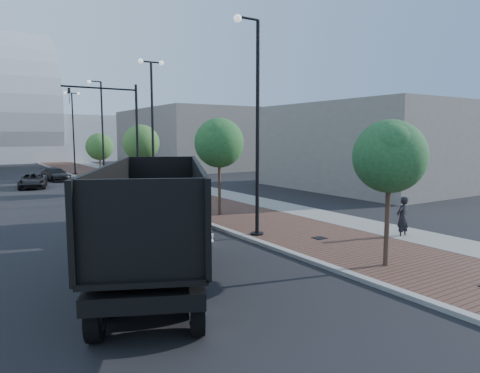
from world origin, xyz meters
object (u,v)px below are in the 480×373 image
white_sedan (163,220)px  dark_car_mid (33,181)px  pedestrian (402,218)px  dump_truck (161,211)px

white_sedan → dark_car_mid: white_sedan is taller
dark_car_mid → pedestrian: 30.57m
dark_car_mid → white_sedan: bearing=-73.6°
dump_truck → white_sedan: dump_truck is taller
dump_truck → white_sedan: (0.69, 1.44, -0.65)m
dump_truck → pedestrian: dump_truck is taller
dark_car_mid → pedestrian: (10.79, -28.60, 0.28)m
dark_car_mid → dump_truck: bearing=-75.4°
dark_car_mid → pedestrian: size_ratio=2.49×
dark_car_mid → pedestrian: bearing=-58.1°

